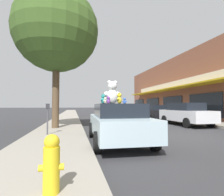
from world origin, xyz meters
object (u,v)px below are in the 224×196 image
object	(u,v)px
parking_meter	(48,115)
teddy_bear_blue	(125,101)
teddy_bear_giant	(112,93)
parked_car_far_right	(154,112)
teddy_bear_cream	(105,101)
fire_hydrant	(52,163)
teddy_bear_purple	(108,100)
parked_car_far_center	(185,114)
plush_art_car	(118,122)
street_tree	(57,31)
teddy_bear_teal	(103,99)
teddy_bear_yellow	(119,98)

from	to	relation	value
parking_meter	teddy_bear_blue	bearing A→B (deg)	-20.77
teddy_bear_giant	parked_car_far_right	distance (m)	10.66
teddy_bear_cream	fire_hydrant	distance (m)	3.51
teddy_bear_purple	parked_car_far_center	xyz separation A→B (m)	(6.19, 4.21, -0.74)
plush_art_car	street_tree	distance (m)	6.55
teddy_bear_giant	parking_meter	xyz separation A→B (m)	(-2.49, 1.10, -0.87)
parked_car_far_center	parking_meter	distance (m)	9.01
teddy_bear_cream	parked_car_far_center	xyz separation A→B (m)	(6.44, 4.95, -0.70)
teddy_bear_purple	parking_meter	world-z (taller)	teddy_bear_purple
street_tree	teddy_bear_teal	bearing A→B (deg)	-60.88
teddy_bear_purple	teddy_bear_giant	bearing A→B (deg)	-177.99
teddy_bear_blue	parking_meter	size ratio (longest dim) A/B	0.19
teddy_bear_teal	parking_meter	size ratio (longest dim) A/B	0.29
teddy_bear_giant	plush_art_car	bearing A→B (deg)	104.51
parked_car_far_center	fire_hydrant	size ratio (longest dim) A/B	5.37
teddy_bear_yellow	parking_meter	bearing A→B (deg)	-93.20
plush_art_car	teddy_bear_cream	world-z (taller)	teddy_bear_cream
fire_hydrant	teddy_bear_cream	bearing A→B (deg)	67.37
teddy_bear_yellow	fire_hydrant	size ratio (longest dim) A/B	0.49
teddy_bear_cream	teddy_bear_purple	xyz separation A→B (m)	(0.25, 0.73, 0.04)
teddy_bear_giant	parked_car_far_right	xyz separation A→B (m)	(6.01, 8.74, -1.07)
fire_hydrant	parked_car_far_right	bearing A→B (deg)	58.69
parking_meter	teddy_bear_yellow	bearing A→B (deg)	-35.23
teddy_bear_giant	street_tree	size ratio (longest dim) A/B	0.12
parked_car_far_center	plush_art_car	bearing A→B (deg)	-142.90
teddy_bear_cream	teddy_bear_teal	distance (m)	0.64
teddy_bear_purple	fire_hydrant	world-z (taller)	teddy_bear_purple
parked_car_far_center	street_tree	world-z (taller)	street_tree
parked_car_far_center	teddy_bear_purple	bearing A→B (deg)	-145.79
teddy_bear_teal	parked_car_far_right	distance (m)	11.06
teddy_bear_cream	street_tree	size ratio (longest dim) A/B	0.03
teddy_bear_cream	teddy_bear_blue	xyz separation A→B (m)	(0.91, 0.84, 0.01)
teddy_bear_blue	parked_car_far_center	size ratio (longest dim) A/B	0.06
teddy_bear_giant	fire_hydrant	bearing A→B (deg)	64.12
plush_art_car	teddy_bear_blue	bearing A→B (deg)	46.53
teddy_bear_purple	parked_car_far_right	bearing A→B (deg)	-159.07
teddy_bear_cream	teddy_bear_teal	world-z (taller)	teddy_bear_teal
plush_art_car	parked_car_far_center	bearing A→B (deg)	39.35
parked_car_far_center	parked_car_far_right	distance (m)	4.67
parked_car_far_right	fire_hydrant	distance (m)	14.90
fire_hydrant	teddy_bear_purple	bearing A→B (deg)	68.09
plush_art_car	parked_car_far_center	distance (m)	7.39
plush_art_car	teddy_bear_blue	world-z (taller)	teddy_bear_blue
teddy_bear_teal	teddy_bear_yellow	xyz separation A→B (m)	(0.48, -0.49, 0.01)
street_tree	parking_meter	size ratio (longest dim) A/B	6.02
teddy_bear_purple	parked_car_far_center	bearing A→B (deg)	-179.96
parked_car_far_center	street_tree	distance (m)	9.65
teddy_bear_cream	parked_car_far_right	bearing A→B (deg)	-173.32
teddy_bear_yellow	street_tree	size ratio (longest dim) A/B	0.05
teddy_bear_giant	teddy_bear_blue	size ratio (longest dim) A/B	3.70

